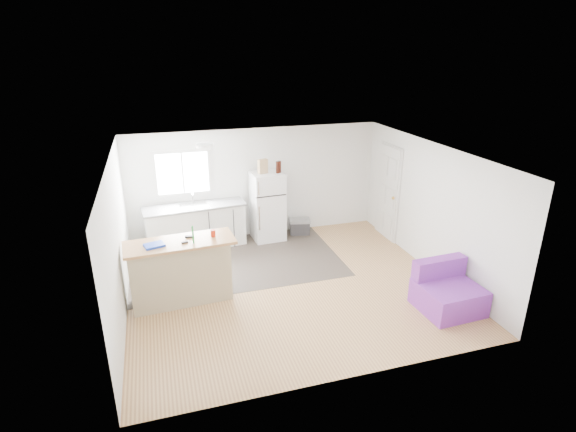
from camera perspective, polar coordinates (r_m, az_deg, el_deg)
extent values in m
cube|color=#9A6740|center=(8.12, 0.15, -8.87)|extent=(5.50, 5.00, 0.01)
cube|color=white|center=(7.24, 0.17, 7.92)|extent=(5.50, 5.00, 0.01)
cube|color=white|center=(9.88, -4.08, 4.21)|extent=(5.50, 0.01, 2.40)
cube|color=white|center=(5.49, 7.90, -10.23)|extent=(5.50, 0.01, 2.40)
cube|color=white|center=(7.34, -20.87, -3.18)|extent=(0.01, 5.00, 2.40)
cube|color=white|center=(8.75, 17.66, 1.03)|extent=(0.01, 5.00, 2.40)
cube|color=#372E29|center=(9.05, -6.59, -5.67)|extent=(4.05, 2.50, 0.00)
cube|color=white|center=(9.57, -13.23, 5.34)|extent=(1.18, 0.04, 0.98)
cube|color=white|center=(9.55, -13.22, 5.30)|extent=(1.05, 0.01, 0.85)
cube|color=white|center=(9.55, -13.22, 5.30)|extent=(0.03, 0.02, 0.85)
cube|color=white|center=(10.03, 12.55, 2.90)|extent=(0.05, 0.82, 2.03)
cube|color=white|center=(10.04, 12.61, 2.94)|extent=(0.03, 0.92, 2.10)
sphere|color=gold|center=(9.75, 13.21, 2.24)|extent=(0.07, 0.07, 0.07)
cylinder|color=white|center=(8.16, -10.53, 8.77)|extent=(0.30, 0.30, 0.07)
cube|color=white|center=(9.64, -11.63, -1.39)|extent=(2.07, 0.81, 0.89)
cube|color=gray|center=(9.47, -11.84, 1.21)|extent=(2.13, 0.85, 0.04)
cube|color=silver|center=(9.44, -11.82, 1.15)|extent=(0.60, 0.48, 0.06)
cube|color=tan|center=(7.66, -13.49, -7.02)|extent=(1.63, 0.67, 1.03)
cube|color=tan|center=(7.43, -13.60, -3.32)|extent=(1.79, 0.78, 0.05)
cube|color=white|center=(9.75, -2.60, 1.24)|extent=(0.70, 0.66, 1.50)
cube|color=black|center=(9.36, -2.16, 2.53)|extent=(0.66, 0.05, 0.02)
cube|color=silver|center=(9.23, -3.76, 3.52)|extent=(0.03, 0.02, 0.27)
cube|color=silver|center=(9.45, -3.67, -0.31)|extent=(0.03, 0.02, 0.53)
cube|color=#2F2E31|center=(10.20, 1.49, -1.49)|extent=(0.49, 0.38, 0.29)
cube|color=gray|center=(10.14, 1.50, -0.58)|extent=(0.51, 0.40, 0.06)
cube|color=purple|center=(7.79, 19.70, -9.72)|extent=(0.97, 0.91, 0.44)
cube|color=purple|center=(7.84, 18.66, -6.20)|extent=(0.94, 0.26, 0.33)
cube|color=white|center=(7.83, -9.22, -9.25)|extent=(0.16, 0.13, 0.26)
cylinder|color=#1A48B8|center=(7.76, -9.28, -8.27)|extent=(0.06, 0.06, 0.05)
cylinder|color=green|center=(7.53, -11.69, -5.58)|extent=(0.06, 0.37, 1.36)
sphere|color=beige|center=(7.72, -12.23, -10.48)|extent=(0.16, 0.16, 0.16)
cylinder|color=red|center=(7.47, -9.50, -2.17)|extent=(0.11, 0.11, 0.12)
cube|color=blue|center=(7.34, -16.62, -3.57)|extent=(0.35, 0.29, 0.04)
cube|color=black|center=(7.53, -12.39, -2.57)|extent=(0.15, 0.09, 0.03)
cube|color=black|center=(7.33, -12.98, -3.27)|extent=(0.11, 0.06, 0.03)
cube|color=tan|center=(9.46, -3.22, 6.31)|extent=(0.22, 0.15, 0.30)
cylinder|color=black|center=(9.47, -1.34, 6.20)|extent=(0.08, 0.08, 0.25)
cylinder|color=black|center=(9.51, -1.09, 6.27)|extent=(0.09, 0.09, 0.25)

